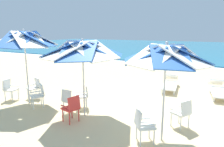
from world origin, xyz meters
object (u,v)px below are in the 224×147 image
plastic_chair_3 (72,107)px  plastic_chair_4 (69,99)px  plastic_chair_0 (182,112)px  beach_umbrella_0 (166,55)px  plastic_chair_1 (143,124)px  plastic_chair_5 (39,94)px  plastic_chair_2 (83,94)px  beach_umbrella_2 (24,40)px  plastic_chair_6 (10,88)px  plastic_chair_7 (35,87)px  sun_lounger_0 (218,90)px  sun_lounger_1 (170,84)px  beach_umbrella_1 (83,50)px

plastic_chair_3 → plastic_chair_4: size_ratio=1.00×
plastic_chair_0 → plastic_chair_3: (-3.11, -1.18, 0.00)m
beach_umbrella_0 → plastic_chair_0: (0.35, 0.96, -1.74)m
plastic_chair_1 → plastic_chair_5: bearing=172.3°
plastic_chair_3 → plastic_chair_4: bearing=134.5°
plastic_chair_1 → plastic_chair_0: bearing=59.0°
plastic_chair_2 → plastic_chair_5: (-1.49, -0.74, 0.00)m
beach_umbrella_0 → beach_umbrella_2: beach_umbrella_2 is taller
plastic_chair_4 → plastic_chair_5: same height
plastic_chair_4 → beach_umbrella_2: beach_umbrella_2 is taller
plastic_chair_6 → plastic_chair_2: bearing=12.2°
plastic_chair_0 → plastic_chair_6: bearing=-174.4°
plastic_chair_3 → plastic_chair_7: same height
plastic_chair_3 → beach_umbrella_0: bearing=4.7°
beach_umbrella_0 → sun_lounger_0: bearing=74.7°
plastic_chair_1 → sun_lounger_1: size_ratio=0.39×
plastic_chair_1 → plastic_chair_7: 5.34m
plastic_chair_5 → beach_umbrella_0: bearing=-3.0°
plastic_chair_1 → plastic_chair_6: size_ratio=1.00×
sun_lounger_0 → plastic_chair_2: bearing=-140.0°
beach_umbrella_1 → beach_umbrella_0: bearing=-7.2°
plastic_chair_6 → sun_lounger_0: bearing=30.1°
plastic_chair_0 → plastic_chair_5: 5.07m
plastic_chair_3 → plastic_chair_5: same height
beach_umbrella_0 → plastic_chair_3: bearing=-175.3°
beach_umbrella_0 → plastic_chair_3: beach_umbrella_0 is taller
beach_umbrella_0 → plastic_chair_4: size_ratio=2.98×
plastic_chair_0 → plastic_chair_1: bearing=-121.0°
plastic_chair_2 → plastic_chair_4: size_ratio=1.00×
beach_umbrella_0 → plastic_chair_6: 6.60m
plastic_chair_0 → plastic_chair_2: size_ratio=1.00×
beach_umbrella_1 → plastic_chair_3: bearing=-97.5°
beach_umbrella_1 → plastic_chair_3: beach_umbrella_1 is taller
sun_lounger_0 → plastic_chair_5: bearing=-143.0°
plastic_chair_0 → plastic_chair_4: 3.69m
plastic_chair_0 → sun_lounger_1: (-1.15, 3.93, -0.22)m
beach_umbrella_2 → plastic_chair_1: bearing=-8.4°
plastic_chair_3 → sun_lounger_1: bearing=69.1°
plastic_chair_1 → plastic_chair_6: same height
beach_umbrella_2 → sun_lounger_1: (4.58, 4.47, -2.20)m
plastic_chair_5 → plastic_chair_0: bearing=8.0°
beach_umbrella_0 → plastic_chair_7: bearing=170.7°
plastic_chair_0 → plastic_chair_7: 5.96m
sun_lounger_1 → sun_lounger_0: bearing=-3.9°
sun_lounger_0 → sun_lounger_1: 2.10m
plastic_chair_7 → sun_lounger_1: plastic_chair_7 is taller
plastic_chair_4 → plastic_chair_5: bearing=-177.5°
plastic_chair_4 → sun_lounger_1: size_ratio=0.39×
plastic_chair_3 → plastic_chair_6: 3.64m
plastic_chair_2 → beach_umbrella_2: size_ratio=0.30×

